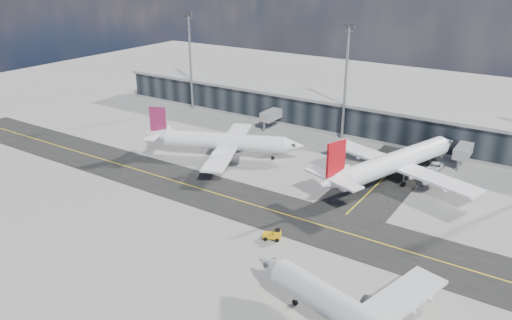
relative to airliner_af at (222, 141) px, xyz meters
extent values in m
plane|color=gray|center=(17.93, -20.79, -3.69)|extent=(300.00, 300.00, 0.00)
cube|color=black|center=(17.93, -16.79, -3.68)|extent=(180.00, 14.00, 0.02)
cube|color=black|center=(35.93, 14.21, -3.68)|extent=(14.00, 50.00, 0.02)
cube|color=yellow|center=(17.93, -16.79, -3.66)|extent=(180.00, 0.25, 0.01)
cube|color=yellow|center=(35.93, 14.21, -3.66)|extent=(0.25, 50.00, 0.01)
cube|color=black|center=(17.93, 34.21, 0.31)|extent=(150.00, 12.00, 8.00)
cube|color=gray|center=(17.93, 34.21, 4.71)|extent=(152.00, 13.00, 0.80)
cube|color=gray|center=(17.93, 34.21, -3.29)|extent=(150.00, 12.20, 0.80)
cube|color=gray|center=(-2.07, 26.21, -0.19)|extent=(3.00, 10.00, 2.40)
cylinder|color=gray|center=(-2.07, 21.21, -2.49)|extent=(0.60, 0.60, 2.40)
cube|color=gray|center=(47.93, 26.21, -0.19)|extent=(3.00, 10.00, 2.40)
cylinder|color=gray|center=(47.93, 21.21, -2.49)|extent=(0.60, 0.60, 2.40)
cylinder|color=gray|center=(-32.07, 27.21, 10.31)|extent=(0.70, 0.70, 28.00)
cube|color=#2D2D30|center=(-32.07, 27.21, 24.51)|extent=(2.50, 0.50, 1.40)
cylinder|color=gray|center=(17.93, 27.21, 10.31)|extent=(0.70, 0.70, 28.00)
cube|color=#2D2D30|center=(17.93, 27.21, 24.51)|extent=(2.50, 0.50, 1.40)
cylinder|color=white|center=(0.52, 0.22, 0.06)|extent=(27.36, 14.50, 3.75)
cone|color=white|center=(15.19, 6.48, 0.06)|extent=(5.79, 5.29, 3.75)
cone|color=white|center=(-14.58, -6.22, 0.63)|extent=(6.65, 5.66, 3.75)
cube|color=white|center=(1.39, 0.59, -0.87)|extent=(16.84, 31.18, 0.47)
cylinder|color=#2D2D30|center=(0.04, 6.14, -1.91)|extent=(4.47, 3.53, 2.16)
cylinder|color=#2D2D30|center=(4.46, -4.22, -1.91)|extent=(4.47, 3.53, 2.16)
cube|color=silver|center=(0.04, 6.14, -1.15)|extent=(1.87, 1.08, 0.75)
cube|color=silver|center=(4.46, -4.22, -1.15)|extent=(1.87, 1.08, 0.75)
cube|color=#6E1D51|center=(-14.15, -6.04, 4.57)|extent=(3.79, 1.94, 5.82)
cube|color=white|center=(-14.58, -6.22, 1.19)|extent=(6.84, 11.39, 0.33)
cube|color=#2D2D30|center=(14.76, 6.30, 0.44)|extent=(2.54, 2.64, 0.66)
cylinder|color=gray|center=(10.88, 4.64, -2.56)|extent=(0.30, 0.30, 1.88)
cylinder|color=black|center=(10.88, 4.64, -3.27)|extent=(0.91, 0.63, 0.84)
cylinder|color=black|center=(-1.44, 2.44, -3.17)|extent=(1.13, 0.84, 1.03)
cylinder|color=black|center=(0.77, -2.73, -3.17)|extent=(1.13, 0.84, 1.03)
cylinder|color=white|center=(38.03, 8.64, 0.52)|extent=(14.29, 31.24, 4.21)
cone|color=white|center=(43.86, 25.57, 0.52)|extent=(5.70, 6.35, 4.21)
cone|color=white|center=(32.02, -8.78, 1.16)|extent=(6.04, 7.35, 4.21)
cube|color=white|center=(38.37, 9.64, -0.53)|extent=(35.57, 16.66, 0.53)
cylinder|color=#2D2D30|center=(32.74, 12.70, -1.69)|extent=(3.73, 4.97, 2.42)
cylinder|color=#2D2D30|center=(44.69, 8.57, -1.69)|extent=(3.73, 4.97, 2.42)
cube|color=silver|center=(32.74, 12.70, -0.84)|extent=(1.09, 2.13, 0.84)
cube|color=silver|center=(44.69, 8.57, -0.84)|extent=(1.09, 2.13, 0.84)
cube|color=red|center=(32.19, -8.28, 5.58)|extent=(1.89, 4.34, 6.53)
cube|color=white|center=(32.02, -8.78, 1.79)|extent=(12.91, 6.91, 0.37)
cube|color=#2D2D30|center=(43.69, 25.07, 0.95)|extent=(2.88, 2.75, 0.74)
cylinder|color=gray|center=(42.15, 20.59, -2.42)|extent=(0.32, 0.32, 2.11)
cylinder|color=black|center=(42.15, 20.59, -3.21)|extent=(0.66, 1.02, 0.95)
cylinder|color=black|center=(34.70, 8.68, -3.11)|extent=(0.88, 1.27, 1.16)
cylinder|color=black|center=(40.67, 6.62, -3.11)|extent=(0.88, 1.27, 1.16)
cone|color=silver|center=(36.12, -36.89, 0.09)|extent=(5.54, 4.88, 3.77)
cylinder|color=#2D2D30|center=(51.26, -35.14, -1.90)|extent=(4.39, 3.13, 2.17)
cube|color=silver|center=(51.26, -35.14, -1.14)|extent=(1.92, 0.86, 0.75)
cube|color=#2D2D30|center=(36.57, -37.02, 0.46)|extent=(2.36, 2.50, 0.66)
cylinder|color=gray|center=(40.67, -38.13, -2.56)|extent=(0.28, 0.28, 1.89)
cylinder|color=black|center=(40.67, -38.13, -3.26)|extent=(0.91, 0.54, 0.85)
cube|color=#DC9B0B|center=(29.26, -25.52, -2.95)|extent=(3.26, 2.39, 0.69)
cube|color=#DC9B0B|center=(30.08, -25.19, -2.31)|extent=(1.49, 1.60, 0.89)
cube|color=black|center=(30.08, -25.19, -1.96)|extent=(1.38, 1.51, 0.25)
cylinder|color=black|center=(29.93, -24.56, -3.34)|extent=(0.73, 0.49, 0.69)
cylinder|color=black|center=(30.41, -25.75, -3.34)|extent=(0.73, 0.49, 0.69)
cylinder|color=black|center=(28.10, -25.30, -3.34)|extent=(0.73, 0.49, 0.69)
cylinder|color=black|center=(28.58, -26.49, -3.34)|extent=(0.73, 0.49, 0.69)
imported|color=white|center=(43.74, 18.57, -2.88)|extent=(2.80, 5.86, 1.61)
camera|label=1|loc=(66.29, -86.47, 39.08)|focal=35.00mm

